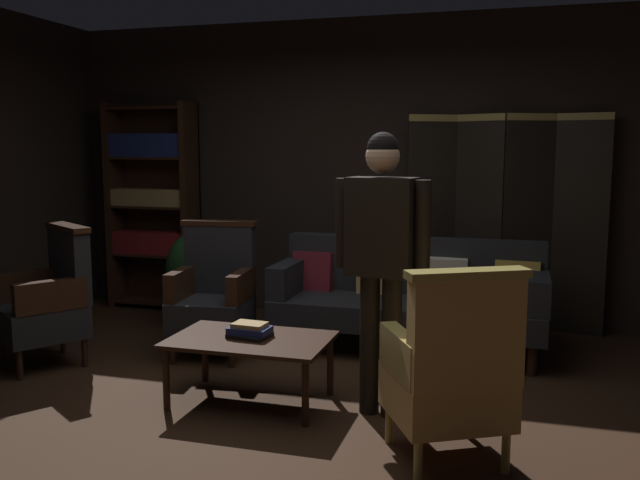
# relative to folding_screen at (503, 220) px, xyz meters

# --- Properties ---
(ground_plane) EXTENTS (10.00, 10.00, 0.00)m
(ground_plane) POSITION_rel_folding_screen_xyz_m (-1.24, -2.27, -0.99)
(ground_plane) COLOR #331E11
(back_wall) EXTENTS (7.20, 0.10, 2.80)m
(back_wall) POSITION_rel_folding_screen_xyz_m (-1.24, 0.18, 0.41)
(back_wall) COLOR black
(back_wall) RESTS_ON ground_plane
(folding_screen) EXTENTS (1.70, 0.25, 1.90)m
(folding_screen) POSITION_rel_folding_screen_xyz_m (0.00, 0.00, 0.00)
(folding_screen) COLOR black
(folding_screen) RESTS_ON ground_plane
(bookshelf) EXTENTS (0.90, 0.32, 2.05)m
(bookshelf) POSITION_rel_folding_screen_xyz_m (-3.39, -0.08, 0.09)
(bookshelf) COLOR black
(bookshelf) RESTS_ON ground_plane
(velvet_couch) EXTENTS (2.12, 0.78, 0.88)m
(velvet_couch) POSITION_rel_folding_screen_xyz_m (-0.69, -0.82, -0.53)
(velvet_couch) COLOR black
(velvet_couch) RESTS_ON ground_plane
(coffee_table) EXTENTS (1.00, 0.64, 0.42)m
(coffee_table) POSITION_rel_folding_screen_xyz_m (-1.47, -2.26, -0.61)
(coffee_table) COLOR black
(coffee_table) RESTS_ON ground_plane
(armchair_gilt_accent) EXTENTS (0.78, 0.78, 1.04)m
(armchair_gilt_accent) POSITION_rel_folding_screen_xyz_m (-0.17, -2.77, -0.50)
(armchair_gilt_accent) COLOR tan
(armchair_gilt_accent) RESTS_ON ground_plane
(armchair_wing_left) EXTENTS (0.64, 0.63, 1.04)m
(armchair_wing_left) POSITION_rel_folding_screen_xyz_m (-2.13, -1.39, -0.50)
(armchair_wing_left) COLOR black
(armchair_wing_left) RESTS_ON ground_plane
(armchair_wing_right) EXTENTS (0.80, 0.80, 1.04)m
(armchair_wing_right) POSITION_rel_folding_screen_xyz_m (-3.20, -1.96, -0.50)
(armchair_wing_right) COLOR black
(armchair_wing_right) RESTS_ON ground_plane
(standing_figure) EXTENTS (0.58, 0.27, 1.70)m
(standing_figure) POSITION_rel_folding_screen_xyz_m (-0.64, -2.23, 0.04)
(standing_figure) COLOR black
(standing_figure) RESTS_ON ground_plane
(potted_plant) EXTENTS (0.58, 0.58, 0.87)m
(potted_plant) POSITION_rel_folding_screen_xyz_m (-2.60, -0.69, -0.48)
(potted_plant) COLOR brown
(potted_plant) RESTS_ON ground_plane
(book_black_cloth) EXTENTS (0.27, 0.23, 0.03)m
(book_black_cloth) POSITION_rel_folding_screen_xyz_m (-1.48, -2.24, -0.55)
(book_black_cloth) COLOR black
(book_black_cloth) RESTS_ON coffee_table
(book_navy_cloth) EXTENTS (0.26, 0.18, 0.04)m
(book_navy_cloth) POSITION_rel_folding_screen_xyz_m (-1.48, -2.24, -0.52)
(book_navy_cloth) COLOR navy
(book_navy_cloth) RESTS_ON book_black_cloth
(book_tan_leather) EXTENTS (0.21, 0.16, 0.03)m
(book_tan_leather) POSITION_rel_folding_screen_xyz_m (-1.48, -2.24, -0.49)
(book_tan_leather) COLOR #9E7A47
(book_tan_leather) RESTS_ON book_navy_cloth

